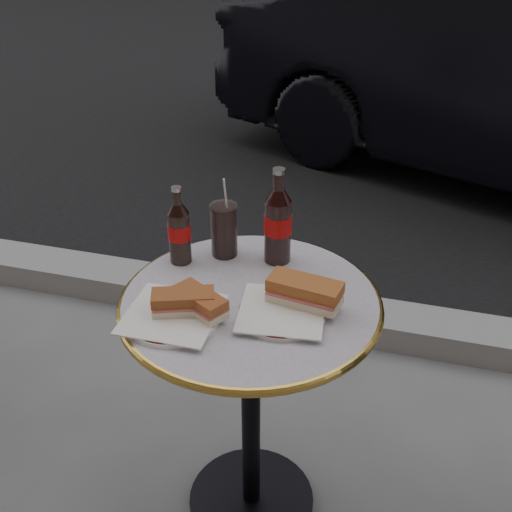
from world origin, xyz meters
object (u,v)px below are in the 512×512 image
(cola_bottle_left, at_px, (179,225))
(plate_right, at_px, (282,313))
(cola_glass, at_px, (224,230))
(plate_left, at_px, (172,317))
(cola_bottle_right, at_px, (278,216))
(bistro_table, at_px, (251,412))

(cola_bottle_left, bearing_deg, plate_right, -27.39)
(cola_bottle_left, bearing_deg, cola_glass, 33.10)
(plate_left, distance_m, cola_glass, 0.31)
(plate_left, xyz_separation_m, plate_right, (0.23, 0.08, -0.00))
(plate_right, xyz_separation_m, cola_bottle_right, (-0.07, 0.23, 0.12))
(bistro_table, height_order, cola_bottle_left, cola_bottle_left)
(plate_right, bearing_deg, cola_bottle_right, 106.59)
(cola_glass, bearing_deg, cola_bottle_right, 3.59)
(plate_right, relative_size, cola_bottle_left, 0.96)
(bistro_table, distance_m, plate_right, 0.38)
(plate_right, height_order, cola_bottle_left, cola_bottle_left)
(bistro_table, xyz_separation_m, cola_glass, (-0.12, 0.18, 0.44))
(cola_bottle_right, bearing_deg, cola_glass, -176.41)
(cola_bottle_left, relative_size, cola_glass, 1.46)
(plate_left, height_order, plate_right, same)
(cola_bottle_right, bearing_deg, cola_bottle_left, -163.06)
(plate_right, bearing_deg, plate_left, -160.89)
(plate_right, xyz_separation_m, cola_glass, (-0.21, 0.22, 0.07))
(plate_left, bearing_deg, bistro_table, 40.47)
(plate_right, distance_m, cola_bottle_right, 0.27)
(plate_right, bearing_deg, cola_glass, 133.22)
(plate_left, distance_m, cola_bottle_right, 0.37)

